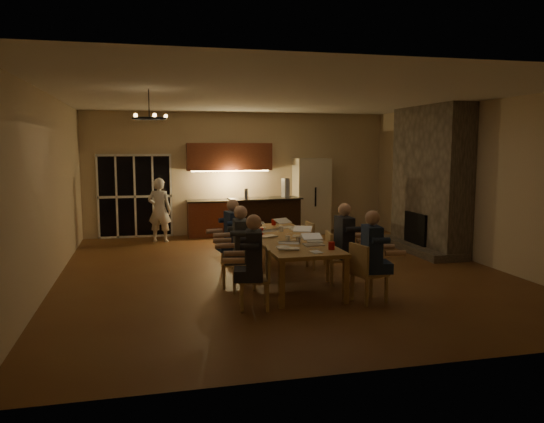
% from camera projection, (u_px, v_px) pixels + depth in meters
% --- Properties ---
extents(floor, '(9.00, 9.00, 0.00)m').
position_uv_depth(floor, '(282.00, 271.00, 9.90)').
color(floor, brown).
rests_on(floor, ground).
extents(back_wall, '(8.00, 0.04, 3.20)m').
position_uv_depth(back_wall, '(239.00, 174.00, 14.06)').
color(back_wall, '#C7B48D').
rests_on(back_wall, ground).
extents(left_wall, '(0.04, 9.00, 3.20)m').
position_uv_depth(left_wall, '(48.00, 190.00, 8.77)').
color(left_wall, '#C7B48D').
rests_on(left_wall, ground).
extents(right_wall, '(0.04, 9.00, 3.20)m').
position_uv_depth(right_wall, '(476.00, 182.00, 10.64)').
color(right_wall, '#C7B48D').
rests_on(right_wall, ground).
extents(ceiling, '(8.00, 9.00, 0.04)m').
position_uv_depth(ceiling, '(282.00, 96.00, 9.50)').
color(ceiling, white).
rests_on(ceiling, back_wall).
extents(french_doors, '(1.86, 0.08, 2.10)m').
position_uv_depth(french_doors, '(135.00, 197.00, 13.46)').
color(french_doors, black).
rests_on(french_doors, ground).
extents(fireplace, '(0.58, 2.50, 3.20)m').
position_uv_depth(fireplace, '(430.00, 179.00, 11.72)').
color(fireplace, '#645A4F').
rests_on(fireplace, ground).
extents(kitchenette, '(2.24, 0.68, 2.40)m').
position_uv_depth(kitchenette, '(230.00, 190.00, 13.74)').
color(kitchenette, brown).
rests_on(kitchenette, ground).
extents(refrigerator, '(0.90, 0.68, 2.00)m').
position_uv_depth(refrigerator, '(311.00, 196.00, 14.22)').
color(refrigerator, beige).
rests_on(refrigerator, ground).
extents(dining_table, '(1.10, 3.34, 0.75)m').
position_uv_depth(dining_table, '(286.00, 258.00, 9.27)').
color(dining_table, '#AF8246').
rests_on(dining_table, ground).
extents(bar_island, '(1.78, 0.85, 1.08)m').
position_uv_depth(bar_island, '(265.00, 220.00, 12.85)').
color(bar_island, black).
rests_on(bar_island, ground).
extents(chair_left_near, '(0.50, 0.50, 0.89)m').
position_uv_depth(chair_left_near, '(254.00, 278.00, 7.58)').
color(chair_left_near, tan).
rests_on(chair_left_near, ground).
extents(chair_left_mid, '(0.56, 0.56, 0.89)m').
position_uv_depth(chair_left_mid, '(239.00, 263.00, 8.55)').
color(chair_left_mid, tan).
rests_on(chair_left_mid, ground).
extents(chair_left_far, '(0.47, 0.47, 0.89)m').
position_uv_depth(chair_left_far, '(233.00, 250.00, 9.67)').
color(chair_left_far, tan).
rests_on(chair_left_far, ground).
extents(chair_right_near, '(0.53, 0.53, 0.89)m').
position_uv_depth(chair_right_near, '(369.00, 273.00, 7.91)').
color(chair_right_near, tan).
rests_on(chair_right_near, ground).
extents(chair_right_mid, '(0.50, 0.50, 0.89)m').
position_uv_depth(chair_right_mid, '(340.00, 258.00, 8.93)').
color(chair_right_mid, tan).
rests_on(chair_right_mid, ground).
extents(chair_right_far, '(0.46, 0.46, 0.89)m').
position_uv_depth(chair_right_far, '(319.00, 245.00, 10.11)').
color(chair_right_far, tan).
rests_on(chair_right_far, ground).
extents(person_left_near, '(0.70, 0.70, 1.38)m').
position_uv_depth(person_left_near, '(254.00, 263.00, 7.44)').
color(person_left_near, '#21232A').
rests_on(person_left_near, ground).
extents(person_right_near, '(0.67, 0.67, 1.38)m').
position_uv_depth(person_right_near, '(372.00, 256.00, 7.90)').
color(person_right_near, '#1C2747').
rests_on(person_right_near, ground).
extents(person_left_mid, '(0.64, 0.64, 1.38)m').
position_uv_depth(person_left_mid, '(241.00, 248.00, 8.54)').
color(person_left_mid, '#3B4046').
rests_on(person_left_mid, ground).
extents(person_right_mid, '(0.60, 0.60, 1.38)m').
position_uv_depth(person_right_mid, '(344.00, 244.00, 8.91)').
color(person_right_mid, '#21232A').
rests_on(person_right_mid, ground).
extents(person_left_far, '(0.68, 0.68, 1.38)m').
position_uv_depth(person_left_far, '(233.00, 237.00, 9.58)').
color(person_left_far, '#1C2747').
rests_on(person_left_far, ground).
extents(standing_person, '(0.66, 0.54, 1.57)m').
position_uv_depth(standing_person, '(160.00, 210.00, 12.86)').
color(standing_person, white).
rests_on(standing_person, ground).
extents(chandelier, '(0.53, 0.53, 0.03)m').
position_uv_depth(chandelier, '(149.00, 118.00, 8.23)').
color(chandelier, black).
rests_on(chandelier, ceiling).
extents(laptop_a, '(0.39, 0.37, 0.23)m').
position_uv_depth(laptop_a, '(289.00, 242.00, 8.13)').
color(laptop_a, silver).
rests_on(laptop_a, dining_table).
extents(laptop_b, '(0.33, 0.29, 0.23)m').
position_uv_depth(laptop_b, '(314.00, 238.00, 8.46)').
color(laptop_b, silver).
rests_on(laptop_b, dining_table).
extents(laptop_c, '(0.39, 0.36, 0.23)m').
position_uv_depth(laptop_c, '(267.00, 230.00, 9.26)').
color(laptop_c, silver).
rests_on(laptop_c, dining_table).
extents(laptop_d, '(0.41, 0.39, 0.23)m').
position_uv_depth(laptop_d, '(302.00, 230.00, 9.25)').
color(laptop_d, silver).
rests_on(laptop_d, dining_table).
extents(laptop_e, '(0.40, 0.38, 0.23)m').
position_uv_depth(laptop_e, '(257.00, 222.00, 10.22)').
color(laptop_e, silver).
rests_on(laptop_e, dining_table).
extents(laptop_f, '(0.40, 0.38, 0.23)m').
position_uv_depth(laptop_f, '(286.00, 222.00, 10.27)').
color(laptop_f, silver).
rests_on(laptop_f, dining_table).
extents(mug_front, '(0.08, 0.08, 0.10)m').
position_uv_depth(mug_front, '(288.00, 239.00, 8.78)').
color(mug_front, white).
rests_on(mug_front, dining_table).
extents(mug_mid, '(0.08, 0.08, 0.10)m').
position_uv_depth(mug_mid, '(281.00, 229.00, 9.81)').
color(mug_mid, white).
rests_on(mug_mid, dining_table).
extents(mug_back, '(0.08, 0.08, 0.10)m').
position_uv_depth(mug_back, '(258.00, 228.00, 9.94)').
color(mug_back, white).
rests_on(mug_back, dining_table).
extents(redcup_near, '(0.10, 0.10, 0.12)m').
position_uv_depth(redcup_near, '(332.00, 246.00, 8.10)').
color(redcup_near, '#AF110B').
rests_on(redcup_near, dining_table).
extents(redcup_mid, '(0.10, 0.10, 0.12)m').
position_uv_depth(redcup_mid, '(261.00, 231.00, 9.45)').
color(redcup_mid, '#AF110B').
rests_on(redcup_mid, dining_table).
extents(redcup_far, '(0.09, 0.09, 0.12)m').
position_uv_depth(redcup_far, '(274.00, 222.00, 10.61)').
color(redcup_far, '#AF110B').
rests_on(redcup_far, dining_table).
extents(can_silver, '(0.07, 0.07, 0.12)m').
position_uv_depth(can_silver, '(298.00, 240.00, 8.58)').
color(can_silver, '#B2B2B7').
rests_on(can_silver, dining_table).
extents(can_cola, '(0.07, 0.07, 0.12)m').
position_uv_depth(can_cola, '(260.00, 223.00, 10.51)').
color(can_cola, '#3F0F0C').
rests_on(can_cola, dining_table).
extents(plate_near, '(0.27, 0.27, 0.02)m').
position_uv_depth(plate_near, '(315.00, 242.00, 8.73)').
color(plate_near, white).
rests_on(plate_near, dining_table).
extents(plate_left, '(0.23, 0.23, 0.02)m').
position_uv_depth(plate_left, '(283.00, 247.00, 8.26)').
color(plate_left, white).
rests_on(plate_left, dining_table).
extents(plate_far, '(0.27, 0.27, 0.02)m').
position_uv_depth(plate_far, '(296.00, 229.00, 10.04)').
color(plate_far, white).
rests_on(plate_far, dining_table).
extents(notepad, '(0.18, 0.23, 0.01)m').
position_uv_depth(notepad, '(316.00, 252.00, 7.89)').
color(notepad, white).
rests_on(notepad, dining_table).
extents(bar_bottle, '(0.08, 0.08, 0.24)m').
position_uv_depth(bar_bottle, '(246.00, 194.00, 12.58)').
color(bar_bottle, '#99999E').
rests_on(bar_bottle, bar_island).
extents(bar_blender, '(0.19, 0.19, 0.46)m').
position_uv_depth(bar_blender, '(286.00, 188.00, 12.99)').
color(bar_blender, silver).
rests_on(bar_blender, bar_island).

